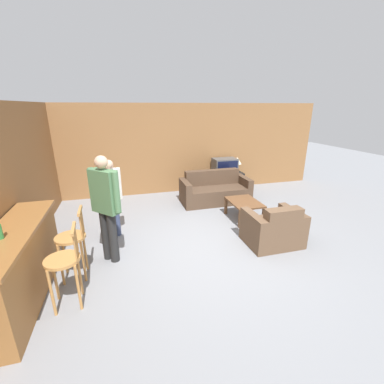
% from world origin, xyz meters
% --- Properties ---
extents(ground_plane, '(24.00, 24.00, 0.00)m').
position_xyz_m(ground_plane, '(0.00, 0.00, 0.00)').
color(ground_plane, gray).
extents(wall_back, '(9.40, 0.08, 2.60)m').
position_xyz_m(wall_back, '(0.00, 3.52, 1.30)').
color(wall_back, olive).
rests_on(wall_back, ground_plane).
extents(wall_left, '(0.08, 8.52, 2.60)m').
position_xyz_m(wall_left, '(-3.20, 1.26, 1.30)').
color(wall_left, olive).
rests_on(wall_left, ground_plane).
extents(bar_counter, '(0.55, 2.16, 1.03)m').
position_xyz_m(bar_counter, '(-2.86, -0.54, 0.52)').
color(bar_counter, brown).
rests_on(bar_counter, ground_plane).
extents(bar_chair_near, '(0.46, 0.46, 1.11)m').
position_xyz_m(bar_chair_near, '(-2.26, -0.82, 0.61)').
color(bar_chair_near, '#B77F42').
rests_on(bar_chair_near, ground_plane).
extents(bar_chair_mid, '(0.45, 0.45, 1.11)m').
position_xyz_m(bar_chair_mid, '(-2.26, -0.22, 0.61)').
color(bar_chair_mid, '#B77F42').
rests_on(bar_chair_mid, ground_plane).
extents(couch_far, '(1.84, 0.82, 0.84)m').
position_xyz_m(couch_far, '(0.93, 2.31, 0.31)').
color(couch_far, '#4C3828').
rests_on(couch_far, ground_plane).
extents(armchair_near, '(1.00, 0.78, 0.82)m').
position_xyz_m(armchair_near, '(1.20, -0.15, 0.31)').
color(armchair_near, brown).
rests_on(armchair_near, ground_plane).
extents(coffee_table, '(0.65, 0.87, 0.43)m').
position_xyz_m(coffee_table, '(1.19, 1.06, 0.37)').
color(coffee_table, brown).
rests_on(coffee_table, ground_plane).
extents(tv_unit, '(1.13, 0.53, 0.57)m').
position_xyz_m(tv_unit, '(1.55, 3.16, 0.29)').
color(tv_unit, black).
rests_on(tv_unit, ground_plane).
extents(tv, '(0.70, 0.48, 0.44)m').
position_xyz_m(tv, '(1.55, 3.16, 0.79)').
color(tv, '#4C4C4C').
rests_on(tv, tv_unit).
extents(table_lamp, '(0.28, 0.28, 0.46)m').
position_xyz_m(table_lamp, '(1.95, 3.16, 0.91)').
color(table_lamp, brown).
rests_on(table_lamp, tv_unit).
extents(person_by_window, '(0.40, 0.39, 1.58)m').
position_xyz_m(person_by_window, '(-1.70, 0.96, 0.89)').
color(person_by_window, '#384260').
rests_on(person_by_window, ground_plane).
extents(person_by_counter, '(0.47, 0.47, 1.81)m').
position_xyz_m(person_by_counter, '(-1.76, 0.13, 1.02)').
color(person_by_counter, black).
rests_on(person_by_counter, ground_plane).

